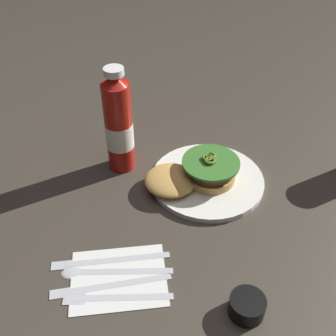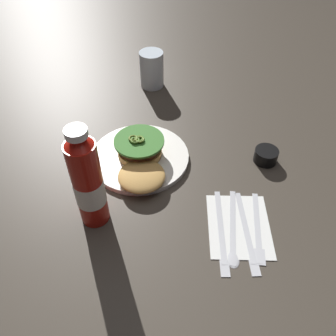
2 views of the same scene
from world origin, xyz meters
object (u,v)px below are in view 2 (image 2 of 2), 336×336
Objects in this scene: napkin at (239,225)px; butter_knife at (222,235)px; dinner_plate at (140,157)px; spoon_utensil at (233,236)px; water_glass at (152,69)px; steak_knife at (248,235)px; burger_sandwich at (140,157)px; ketchup_bottle at (88,183)px; condiment_cup at (266,156)px; fork_utensil at (258,232)px.

butter_knife is (0.03, -0.04, 0.00)m from napkin.
dinner_plate is 0.31m from spoon_utensil.
water_glass reaches higher than dinner_plate.
water_glass is at bearing -159.68° from steak_knife.
ketchup_bottle is at bearing -30.55° from burger_sandwich.
water_glass is 0.57× the size of spoon_utensil.
steak_knife is at bearing -19.49° from condiment_cup.
ketchup_bottle is 0.53m from water_glass.
condiment_cup is at bearing 154.17° from spoon_utensil.
condiment_cup is at bearing 93.94° from burger_sandwich.
butter_knife is 1.03× the size of steak_knife.
condiment_cup is 0.24m from steak_knife.
butter_knife is at bearing 79.20° from ketchup_bottle.
butter_knife is 0.08m from fork_utensil.
condiment_cup is at bearing 88.81° from dinner_plate.
butter_knife reaches higher than napkin.
condiment_cup is 0.27× the size of butter_knife.
napkin is at bearing 123.06° from butter_knife.
fork_utensil is (0.19, 0.25, -0.03)m from burger_sandwich.
steak_knife is (0.05, 0.32, -0.10)m from ketchup_bottle.
water_glass is 0.68× the size of napkin.
steak_knife is (0.57, 0.21, -0.05)m from water_glass.
ketchup_bottle is 1.48× the size of napkin.
dinner_plate is 0.33m from steak_knife.
condiment_cup is 0.26m from butter_knife.
burger_sandwich is at bearing -127.93° from fork_utensil.
ketchup_bottle is 0.36m from fork_utensil.
butter_knife is at bearing 15.52° from water_glass.
ketchup_bottle reaches higher than dinner_plate.
burger_sandwich is 1.83× the size of water_glass.
fork_utensil is at bearing 61.78° from napkin.
butter_knife is at bearing -91.03° from steak_knife.
water_glass is 0.61× the size of fork_utensil.
water_glass is at bearing -160.06° from napkin.
napkin is 0.05m from butter_knife.
butter_knife and fork_utensil have the same top height.
burger_sandwich is at bearing -2.76° from water_glass.
fork_utensil is (-0.01, 0.05, 0.00)m from spoon_utensil.
water_glass is at bearing -157.47° from fork_utensil.
napkin is at bearing -25.23° from condiment_cup.
napkin is at bearing 50.63° from burger_sandwich.
ketchup_bottle is 0.32m from napkin.
condiment_cup is (0.34, 0.29, -0.04)m from water_glass.
spoon_utensil is at bearing -25.83° from condiment_cup.
dinner_plate reaches higher than fork_utensil.
condiment_cup reaches higher than spoon_utensil.
butter_knife is (0.22, -0.13, -0.01)m from condiment_cup.
condiment_cup is (0.01, 0.31, 0.01)m from dinner_plate.
napkin is 0.04m from fork_utensil.
spoon_utensil and fork_utensil have the same top height.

